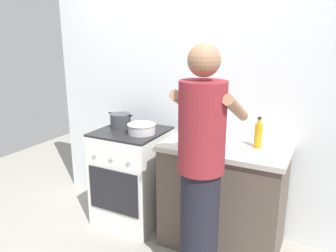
% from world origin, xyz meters
% --- Properties ---
extents(ground, '(6.00, 6.00, 0.00)m').
position_xyz_m(ground, '(0.00, 0.00, 0.00)').
color(ground, gray).
extents(back_wall, '(3.20, 0.10, 2.50)m').
position_xyz_m(back_wall, '(0.20, 0.50, 1.25)').
color(back_wall, silver).
rests_on(back_wall, ground).
extents(countertop, '(1.00, 0.60, 0.90)m').
position_xyz_m(countertop, '(0.55, 0.15, 0.45)').
color(countertop, brown).
rests_on(countertop, ground).
extents(stove_range, '(0.60, 0.62, 0.90)m').
position_xyz_m(stove_range, '(-0.35, 0.15, 0.45)').
color(stove_range, white).
rests_on(stove_range, ground).
extents(pot, '(0.26, 0.19, 0.13)m').
position_xyz_m(pot, '(-0.49, 0.19, 0.97)').
color(pot, '#38383D').
rests_on(pot, stove_range).
extents(mixing_bowl, '(0.26, 0.26, 0.09)m').
position_xyz_m(mixing_bowl, '(-0.21, 0.11, 0.95)').
color(mixing_bowl, '#B7B7BC').
rests_on(mixing_bowl, stove_range).
extents(utensil_crock, '(0.10, 0.10, 0.33)m').
position_xyz_m(utensil_crock, '(0.36, 0.36, 1.00)').
color(utensil_crock, silver).
rests_on(utensil_crock, countertop).
extents(oil_bottle, '(0.06, 0.06, 0.24)m').
position_xyz_m(oil_bottle, '(0.79, 0.20, 1.00)').
color(oil_bottle, gold).
rests_on(oil_bottle, countertop).
extents(person, '(0.41, 0.50, 1.70)m').
position_xyz_m(person, '(0.57, -0.42, 0.86)').
color(person, black).
rests_on(person, ground).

